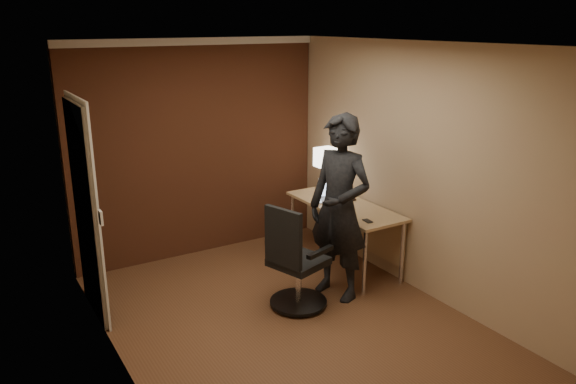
# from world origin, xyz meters

# --- Properties ---
(room) EXTENTS (4.00, 4.00, 4.00)m
(room) POSITION_xyz_m (-0.27, 1.54, 1.37)
(room) COLOR brown
(room) RESTS_ON ground
(desk) EXTENTS (0.60, 1.50, 0.73)m
(desk) POSITION_xyz_m (1.25, 0.71, 0.60)
(desk) COLOR tan
(desk) RESTS_ON ground
(desk_lamp) EXTENTS (0.22, 0.22, 0.54)m
(desk_lamp) POSITION_xyz_m (1.26, 1.20, 1.15)
(desk_lamp) COLOR silver
(desk_lamp) RESTS_ON desk
(laptop) EXTENTS (0.41, 0.39, 0.23)m
(laptop) POSITION_xyz_m (1.18, 0.93, 0.79)
(laptop) COLOR silver
(laptop) RESTS_ON desk
(mouse) EXTENTS (0.08, 0.11, 0.03)m
(mouse) POSITION_xyz_m (1.06, 0.57, 0.75)
(mouse) COLOR black
(mouse) RESTS_ON desk
(phone) EXTENTS (0.07, 0.12, 0.01)m
(phone) POSITION_xyz_m (1.05, 0.15, 0.73)
(phone) COLOR black
(phone) RESTS_ON desk
(wallet) EXTENTS (0.09, 0.11, 0.02)m
(wallet) POSITION_xyz_m (1.34, 0.82, 0.74)
(wallet) COLOR black
(wallet) RESTS_ON desk
(office_chair) EXTENTS (0.58, 0.65, 1.03)m
(office_chair) POSITION_xyz_m (0.18, 0.16, 0.46)
(office_chair) COLOR black
(office_chair) RESTS_ON ground
(person) EXTENTS (0.62, 0.78, 1.85)m
(person) POSITION_xyz_m (0.71, 0.17, 0.93)
(person) COLOR black
(person) RESTS_ON ground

